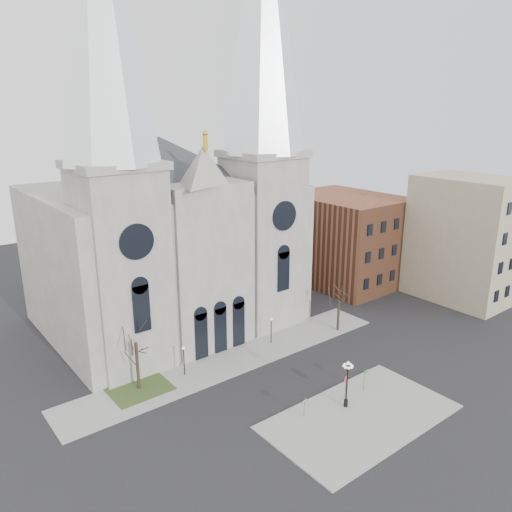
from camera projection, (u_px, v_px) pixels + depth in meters
ground at (300, 404)px, 48.06m from camera, size 160.00×160.00×0.00m
sidewalk_near at (360, 417)px, 46.06m from camera, size 18.00×10.00×0.14m
sidewalk_far at (233, 360)px, 56.32m from camera, size 40.00×6.00×0.14m
grass_patch at (139, 389)px, 50.56m from camera, size 6.00×5.00×0.18m
cathedral at (174, 185)px, 59.89m from camera, size 33.00×26.66×54.00m
bg_building_brick at (344, 239)px, 80.33m from camera, size 14.00×18.00×14.00m
bg_building_tan at (465, 239)px, 72.44m from camera, size 10.00×14.00×18.00m
tree_left at (135, 340)px, 48.96m from camera, size 3.20×3.20×7.50m
tree_right at (339, 298)px, 62.41m from camera, size 3.20×3.20×6.00m
ped_lamp_left at (184, 356)px, 52.49m from camera, size 0.32×0.32×3.26m
ped_lamp_right at (271, 326)px, 59.59m from camera, size 0.32×0.32×3.26m
stop_sign at (346, 382)px, 48.48m from camera, size 0.86×0.09×2.39m
globe_lamp at (347, 378)px, 46.65m from camera, size 1.11×1.11×4.77m
one_way_sign at (304, 404)px, 45.62m from camera, size 0.83×0.13×1.90m
street_name_sign at (365, 378)px, 49.82m from camera, size 0.72×0.18×2.27m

